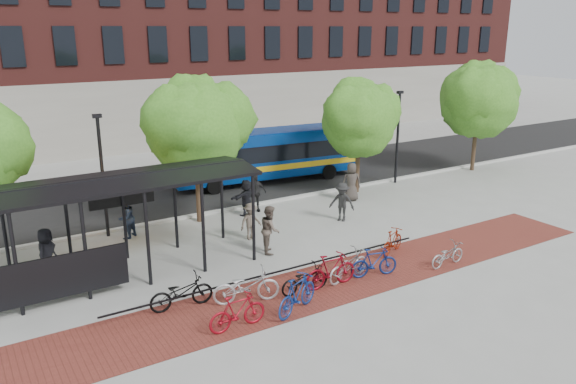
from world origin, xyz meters
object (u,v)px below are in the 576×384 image
tree_c (360,116)px  pedestrian_4 (255,193)px  bike_5 (331,270)px  pedestrian_5 (246,198)px  tree_d (479,97)px  tree_b (197,123)px  pedestrian_0 (47,253)px  pedestrian_9 (342,202)px  bus (266,152)px  bike_2 (246,286)px  pedestrian_2 (126,218)px  bike_6 (348,265)px  pedestrian_3 (251,221)px  bike_9 (392,241)px  lamp_post_left (102,172)px  bike_3 (297,294)px  bike_1 (237,312)px  bike_7 (374,262)px  pedestrian_6 (351,182)px  bus_shelter (99,195)px  bike_4 (305,279)px  bike_10 (447,255)px  pedestrian_8 (270,229)px  bike_0 (181,292)px  lamp_post_right (398,134)px

tree_c → pedestrian_4: (-6.26, -0.08, -3.14)m
bike_5 → pedestrian_5: pedestrian_5 is taller
bike_5 → tree_d: bearing=-61.7°
tree_b → pedestrian_0: bearing=-158.3°
bike_5 → pedestrian_9: 6.80m
bus → pedestrian_0: size_ratio=6.06×
bike_2 → pedestrian_9: (7.32, 4.70, 0.33)m
bike_5 → pedestrian_2: pedestrian_2 is taller
bus → bike_2: bus is taller
bike_6 → pedestrian_3: size_ratio=1.26×
bike_9 → pedestrian_2: 10.83m
lamp_post_left → bike_3: bearing=-71.8°
bike_1 → bike_7: bearing=-83.8°
bike_7 → pedestrian_2: size_ratio=1.00×
tree_d → bus: size_ratio=0.60×
tree_b → pedestrian_9: (5.39, -3.37, -3.57)m
pedestrian_0 → pedestrian_6: (14.59, 1.62, 0.07)m
bus_shelter → pedestrian_5: bus_shelter is taller
tree_d → bike_6: 18.63m
bus → tree_d: bearing=-13.7°
bus → pedestrian_3: bus is taller
pedestrian_6 → pedestrian_5: bearing=16.9°
bike_4 → pedestrian_2: bearing=23.8°
bike_10 → pedestrian_5: 9.70m
tree_b → bike_3: tree_b is taller
bike_2 → bike_6: (3.79, -0.33, -0.05)m
bike_6 → bike_7: (0.91, -0.30, 0.01)m
tree_b → bike_4: tree_b is taller
tree_b → bike_9: tree_b is taller
tree_c → bike_2: (-10.93, -8.07, -3.49)m
lamp_post_left → bike_5: lamp_post_left is taller
pedestrian_2 → pedestrian_8: bearing=96.7°
bus → bike_5: bus is taller
tree_c → bike_4: (-8.97, -8.46, -3.59)m
bike_2 → pedestrian_4: size_ratio=1.16×
bike_0 → pedestrian_4: bearing=-38.4°
bike_9 → tree_c: bearing=-52.8°
bike_4 → bike_6: bike_6 is taller
bike_1 → bike_9: (7.65, 1.92, -0.05)m
pedestrian_9 → bike_2: bearing=-95.1°
pedestrian_2 → pedestrian_8: 6.17m
bus → bike_0: (-9.68, -11.68, -1.14)m
lamp_post_right → bike_6: bearing=-139.3°
lamp_post_left → bike_0: lamp_post_left is taller
bike_6 → bike_9: bike_6 is taller
bus_shelter → bike_7: 9.69m
bike_7 → pedestrian_8: (-1.96, 3.85, 0.41)m
bike_7 → bus: bearing=1.0°
bus_shelter → pedestrian_0: size_ratio=5.87×
tree_d → bike_10: 16.05m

